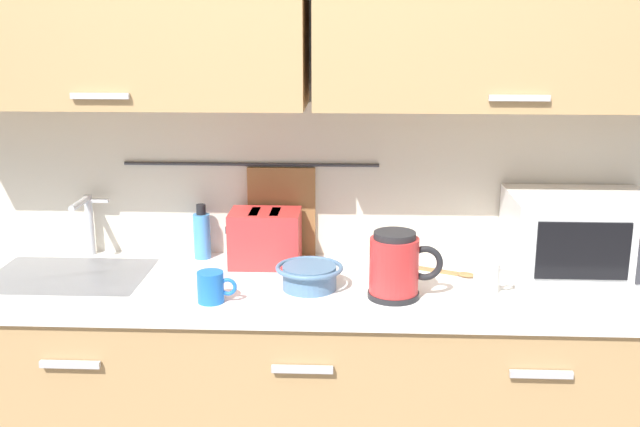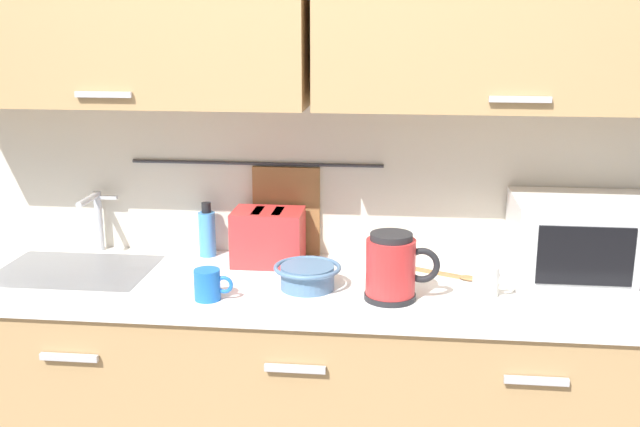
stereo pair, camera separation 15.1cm
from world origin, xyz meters
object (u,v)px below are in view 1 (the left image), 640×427
(microwave, at_px, (579,235))
(mug_near_sink, at_px, (212,287))
(wooden_spoon, at_px, (445,272))
(toaster, at_px, (265,238))
(mug_by_kettle, at_px, (487,277))
(electric_kettle, at_px, (396,266))
(mixing_bowl, at_px, (309,275))
(dish_soap_bottle, at_px, (202,235))

(microwave, bearing_deg, mug_near_sink, -165.28)
(mug_near_sink, relative_size, wooden_spoon, 0.46)
(toaster, relative_size, mug_by_kettle, 2.13)
(electric_kettle, distance_m, mixing_bowl, 0.28)
(microwave, height_order, wooden_spoon, microwave)
(electric_kettle, height_order, dish_soap_bottle, electric_kettle)
(electric_kettle, relative_size, dish_soap_bottle, 1.16)
(wooden_spoon, bearing_deg, mixing_bowl, -159.62)
(mixing_bowl, height_order, toaster, toaster)
(wooden_spoon, bearing_deg, mug_near_sink, -158.06)
(mixing_bowl, relative_size, wooden_spoon, 0.82)
(mixing_bowl, bearing_deg, toaster, 125.40)
(microwave, relative_size, electric_kettle, 2.03)
(microwave, relative_size, mug_by_kettle, 3.83)
(mixing_bowl, xyz_separation_m, wooden_spoon, (0.45, 0.17, -0.04))
(mug_near_sink, bearing_deg, toaster, 71.61)
(microwave, distance_m, mug_near_sink, 1.21)
(dish_soap_bottle, distance_m, mixing_bowl, 0.50)
(electric_kettle, xyz_separation_m, mixing_bowl, (-0.27, 0.06, -0.06))
(dish_soap_bottle, relative_size, mixing_bowl, 0.92)
(toaster, bearing_deg, mixing_bowl, -54.60)
(mug_near_sink, height_order, wooden_spoon, mug_near_sink)
(mixing_bowl, height_order, mug_by_kettle, mug_by_kettle)
(mug_by_kettle, height_order, wooden_spoon, mug_by_kettle)
(mug_near_sink, bearing_deg, electric_kettle, 6.67)
(electric_kettle, bearing_deg, microwave, 21.50)
(microwave, bearing_deg, mug_by_kettle, -150.89)
(mug_near_sink, bearing_deg, mug_by_kettle, 8.50)
(microwave, bearing_deg, dish_soap_bottle, 174.63)
(mixing_bowl, bearing_deg, electric_kettle, -13.69)
(dish_soap_bottle, height_order, wooden_spoon, dish_soap_bottle)
(microwave, relative_size, dish_soap_bottle, 2.35)
(toaster, bearing_deg, mug_by_kettle, -18.21)
(mug_near_sink, height_order, toaster, toaster)
(mug_near_sink, distance_m, toaster, 0.39)
(dish_soap_bottle, xyz_separation_m, mug_by_kettle, (0.95, -0.30, -0.04))
(toaster, bearing_deg, mug_near_sink, -108.39)
(mug_by_kettle, bearing_deg, mixing_bowl, 179.63)
(mixing_bowl, height_order, wooden_spoon, mixing_bowl)
(mixing_bowl, distance_m, wooden_spoon, 0.48)
(electric_kettle, bearing_deg, mug_near_sink, -173.33)
(dish_soap_bottle, bearing_deg, mug_near_sink, -75.29)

